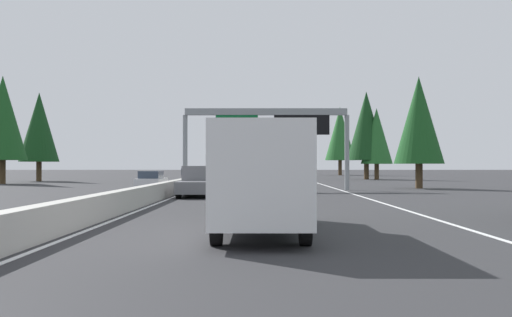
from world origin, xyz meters
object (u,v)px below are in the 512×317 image
at_px(oncoming_near, 151,181).
at_px(sedan_near_center, 258,170).
at_px(sedan_near_right, 243,170).
at_px(sedan_far_left, 287,174).
at_px(conifer_left_near, 3,118).
at_px(bus_distant_b, 240,166).
at_px(conifer_left_mid, 39,127).
at_px(conifer_right_far, 366,126).
at_px(pickup_mid_left, 198,181).
at_px(box_truck_far_center, 260,176).
at_px(conifer_right_near, 419,120).
at_px(conifer_right_distant, 340,134).
at_px(minivan_distant_a, 258,170).
at_px(sign_gantry_overhead, 268,125).
at_px(conifer_right_mid, 377,136).

bearing_deg(oncoming_near, sedan_near_center, 174.65).
bearing_deg(oncoming_near, sedan_near_right, 176.88).
relative_size(sedan_far_left, conifer_left_near, 0.40).
bearing_deg(conifer_left_near, bus_distant_b, -24.43).
relative_size(sedan_near_right, conifer_left_mid, 0.42).
xyz_separation_m(conifer_right_far, conifer_left_mid, (-9.01, 39.99, -0.74)).
bearing_deg(conifer_right_far, bus_distant_b, 29.48).
xyz_separation_m(pickup_mid_left, conifer_left_near, (23.59, 22.21, 5.76)).
bearing_deg(oncoming_near, box_truck_far_center, 16.32).
bearing_deg(oncoming_near, conifer_left_near, -130.39).
height_order(bus_distant_b, conifer_right_near, conifer_right_near).
distance_m(conifer_right_near, conifer_right_distant, 60.95).
distance_m(sedan_near_right, sedan_near_center, 3.58).
bearing_deg(conifer_right_far, conifer_right_distant, -1.53).
relative_size(bus_distant_b, sedan_near_center, 2.61).
bearing_deg(sedan_near_right, conifer_right_distant, -138.83).
bearing_deg(sedan_near_center, pickup_mid_left, 177.73).
bearing_deg(minivan_distant_a, bus_distant_b, 164.98).
relative_size(box_truck_far_center, conifer_left_mid, 0.81).
bearing_deg(bus_distant_b, conifer_right_distant, -90.71).
bearing_deg(conifer_right_near, conifer_right_far, -2.27).
distance_m(box_truck_far_center, sedan_near_center, 114.45).
xyz_separation_m(sedan_near_right, conifer_left_near, (-70.58, 22.53, 5.99)).
relative_size(sign_gantry_overhead, sedan_near_center, 2.88).
bearing_deg(sedan_far_left, pickup_mid_left, 169.40).
relative_size(pickup_mid_left, oncoming_near, 1.27).
height_order(oncoming_near, conifer_left_mid, conifer_left_mid).
xyz_separation_m(sedan_near_right, conifer_right_distant, (-21.18, -18.52, 7.00)).
height_order(minivan_distant_a, conifer_left_mid, conifer_left_mid).
xyz_separation_m(sedan_near_center, conifer_left_near, (-71.53, 25.98, 5.99)).
xyz_separation_m(sedan_near_center, conifer_left_mid, (-62.20, 25.74, 5.66)).
height_order(sign_gantry_overhead, conifer_right_distant, conifer_right_distant).
bearing_deg(conifer_right_distant, conifer_right_mid, -179.39).
height_order(oncoming_near, conifer_right_distant, conifer_right_distant).
bearing_deg(bus_distant_b, conifer_right_mid, -149.65).
bearing_deg(sedan_far_left, bus_distant_b, 12.17).
height_order(minivan_distant_a, bus_distant_b, bus_distant_b).
relative_size(sign_gantry_overhead, sedan_near_right, 2.88).
xyz_separation_m(box_truck_far_center, conifer_right_far, (61.26, -14.24, 5.46)).
height_order(sedan_near_right, sedan_near_center, same).
relative_size(bus_distant_b, conifer_right_mid, 1.23).
bearing_deg(conifer_right_near, minivan_distant_a, 10.04).
bearing_deg(conifer_right_distant, conifer_right_far, 178.47).
height_order(sign_gantry_overhead, sedan_near_center, sign_gantry_overhead).
distance_m(sedan_near_right, conifer_right_far, 55.52).
bearing_deg(conifer_right_far, pickup_mid_left, 156.74).
relative_size(box_truck_far_center, minivan_distant_a, 1.70).
distance_m(sedan_far_left, sedan_near_center, 55.22).
relative_size(sign_gantry_overhead, oncoming_near, 2.88).
height_order(sedan_near_right, bus_distant_b, bus_distant_b).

